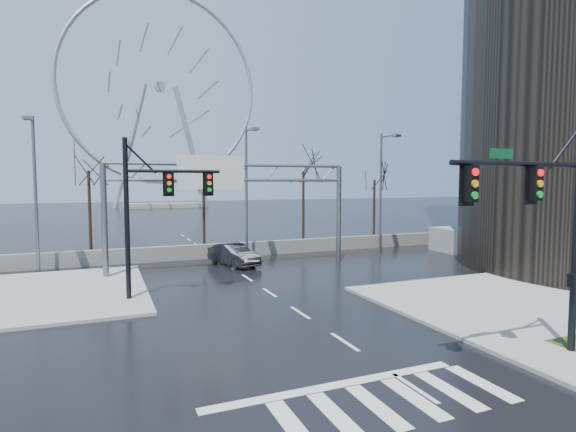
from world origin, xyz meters
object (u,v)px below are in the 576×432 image
sign_gantry (228,192)px  car (234,255)px  signal_mast_near (550,213)px  signal_mast_far (151,203)px  ferris_wheel (160,95)px

sign_gantry → car: bearing=62.2°
signal_mast_near → sign_gantry: signal_mast_near is taller
sign_gantry → car: (0.74, 1.41, -4.42)m
signal_mast_near → car: (-4.77, 20.41, -4.11)m
car → signal_mast_near: bearing=-94.4°
signal_mast_far → sign_gantry: 8.14m
signal_mast_near → ferris_wheel: 101.29m
ferris_wheel → car: bearing=-93.4°
car → signal_mast_far: bearing=-147.6°
signal_mast_far → car: 10.51m
signal_mast_far → ferris_wheel: ferris_wheel is taller
signal_mast_far → ferris_wheel: 89.30m
signal_mast_far → sign_gantry: (5.49, 6.00, 0.35)m
signal_mast_near → ferris_wheel: bearing=90.1°
car → ferris_wheel: bearing=69.1°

